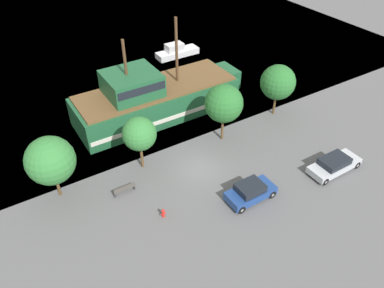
{
  "coord_description": "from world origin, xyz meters",
  "views": [
    {
      "loc": [
        -13.51,
        -20.55,
        21.81
      ],
      "look_at": [
        0.48,
        2.0,
        1.2
      ],
      "focal_mm": 35.0,
      "sensor_mm": 36.0,
      "label": 1
    }
  ],
  "objects": [
    {
      "name": "ground_plane",
      "position": [
        0.0,
        0.0,
        0.0
      ],
      "size": [
        160.0,
        160.0,
        0.0
      ],
      "primitive_type": "plane",
      "color": "#5B5B5E"
    },
    {
      "name": "water_surface",
      "position": [
        0.0,
        44.0,
        0.0
      ],
      "size": [
        80.0,
        80.0,
        0.0
      ],
      "primitive_type": "plane",
      "color": "teal",
      "rests_on": "ground"
    },
    {
      "name": "tree_row_mideast",
      "position": [
        -4.09,
        2.88,
        3.55
      ],
      "size": [
        2.89,
        2.89,
        5.0
      ],
      "color": "brown",
      "rests_on": "ground_plane"
    },
    {
      "name": "fire_hydrant",
      "position": [
        -5.3,
        -3.19,
        0.41
      ],
      "size": [
        0.42,
        0.25,
        0.76
      ],
      "color": "red",
      "rests_on": "ground_plane"
    },
    {
      "name": "tree_row_east",
      "position": [
        -11.27,
        3.26,
        3.6
      ],
      "size": [
        3.78,
        3.78,
        5.49
      ],
      "color": "brown",
      "rests_on": "ground_plane"
    },
    {
      "name": "tree_row_midwest",
      "position": [
        4.22,
        2.55,
        3.95
      ],
      "size": [
        3.54,
        3.54,
        5.73
      ],
      "color": "brown",
      "rests_on": "ground_plane"
    },
    {
      "name": "pirate_ship",
      "position": [
        0.76,
        9.74,
        2.0
      ],
      "size": [
        18.14,
        5.88,
        9.83
      ],
      "color": "#1E5633",
      "rests_on": "water_surface"
    },
    {
      "name": "parked_car_curb_front",
      "position": [
        9.73,
        -6.34,
        0.7
      ],
      "size": [
        4.9,
        1.95,
        1.39
      ],
      "color": "#B7BCC6",
      "rests_on": "ground_plane"
    },
    {
      "name": "bench_promenade_east",
      "position": [
        -6.78,
        0.69,
        0.44
      ],
      "size": [
        1.83,
        0.45,
        0.85
      ],
      "color": "#4C4742",
      "rests_on": "ground_plane"
    },
    {
      "name": "tree_row_west",
      "position": [
        11.44,
        3.3,
        3.7
      ],
      "size": [
        3.55,
        3.55,
        5.48
      ],
      "color": "brown",
      "rests_on": "ground_plane"
    },
    {
      "name": "moored_boat_dockside",
      "position": [
        9.87,
        21.1,
        0.67
      ],
      "size": [
        5.92,
        1.83,
        1.82
      ],
      "color": "silver",
      "rests_on": "water_surface"
    },
    {
      "name": "parked_car_curb_mid",
      "position": [
        1.47,
        -5.16,
        0.75
      ],
      "size": [
        4.03,
        1.92,
        1.53
      ],
      "color": "navy",
      "rests_on": "ground_plane"
    }
  ]
}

